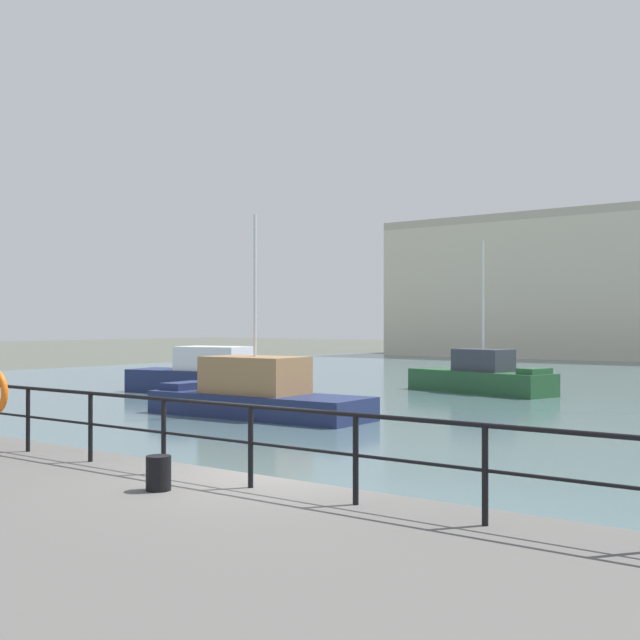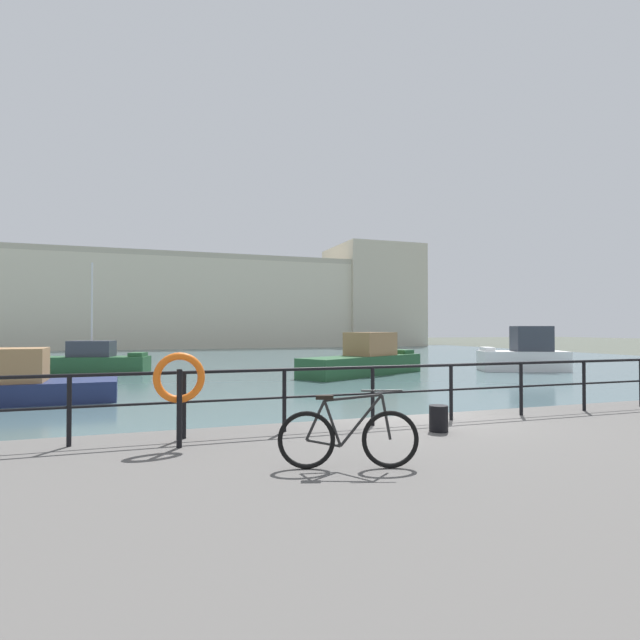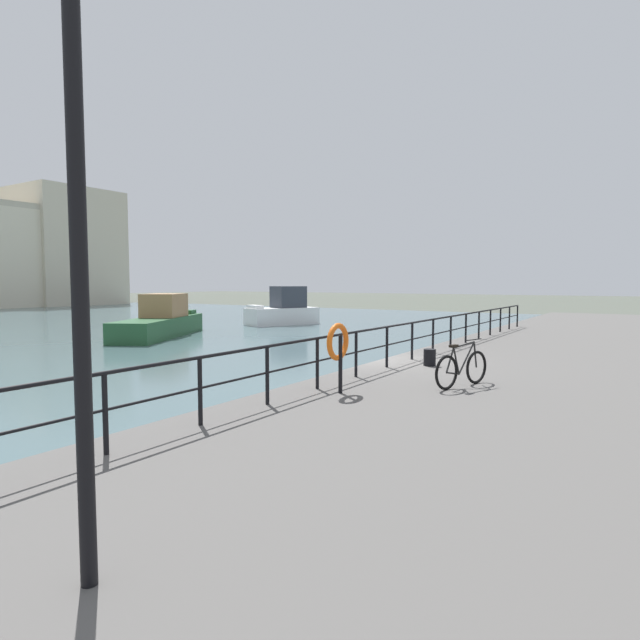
# 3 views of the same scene
# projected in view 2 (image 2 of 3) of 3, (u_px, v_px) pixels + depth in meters

# --- Properties ---
(ground_plane) EXTENTS (240.00, 240.00, 0.00)m
(ground_plane) POSITION_uv_depth(u_px,v_px,m) (413.00, 458.00, 10.13)
(ground_plane) COLOR #4C5147
(water_basin) EXTENTS (80.00, 60.00, 0.01)m
(water_basin) POSITION_uv_depth(u_px,v_px,m) (216.00, 363.00, 38.67)
(water_basin) COLOR #476066
(water_basin) RESTS_ON ground_plane
(harbor_building) EXTENTS (69.00, 13.30, 15.41)m
(harbor_building) POSITION_uv_depth(u_px,v_px,m) (227.00, 303.00, 71.44)
(harbor_building) COLOR beige
(harbor_building) RESTS_ON ground_plane
(moored_white_yacht) EXTENTS (7.16, 3.63, 6.59)m
(moored_white_yacht) POSITION_uv_depth(u_px,v_px,m) (90.00, 361.00, 29.90)
(moored_white_yacht) COLOR #23512D
(moored_white_yacht) RESTS_ON water_basin
(moored_green_narrowboat) EXTENTS (8.66, 5.98, 2.41)m
(moored_green_narrowboat) POSITION_uv_depth(u_px,v_px,m) (365.00, 360.00, 28.49)
(moored_green_narrowboat) COLOR #23512D
(moored_green_narrowboat) RESTS_ON water_basin
(moored_red_daysailer) EXTENTS (5.57, 3.96, 2.78)m
(moored_red_daysailer) POSITION_uv_depth(u_px,v_px,m) (525.00, 354.00, 31.17)
(moored_red_daysailer) COLOR white
(moored_red_daysailer) RESTS_ON water_basin
(quay_railing) EXTENTS (24.82, 0.07, 1.08)m
(quay_railing) POSITION_uv_depth(u_px,v_px,m) (487.00, 380.00, 9.86)
(quay_railing) COLOR black
(quay_railing) RESTS_ON quay_promenade
(parked_bicycle) EXTENTS (1.71, 0.59, 0.98)m
(parked_bicycle) POSITION_uv_depth(u_px,v_px,m) (348.00, 437.00, 6.25)
(parked_bicycle) COLOR black
(parked_bicycle) RESTS_ON quay_promenade
(mooring_bollard) EXTENTS (0.32, 0.32, 0.44)m
(mooring_bollard) POSITION_uv_depth(u_px,v_px,m) (439.00, 418.00, 8.52)
(mooring_bollard) COLOR black
(mooring_bollard) RESTS_ON quay_promenade
(life_ring_stand) EXTENTS (0.75, 0.16, 1.40)m
(life_ring_stand) POSITION_uv_depth(u_px,v_px,m) (179.00, 381.00, 7.40)
(life_ring_stand) COLOR black
(life_ring_stand) RESTS_ON quay_promenade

